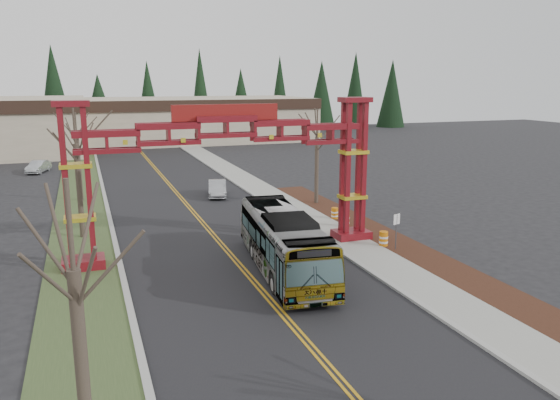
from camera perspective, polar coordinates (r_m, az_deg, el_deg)
name	(u,v)px	position (r m, az deg, el deg)	size (l,w,h in m)	color
road	(203,224)	(38.77, -8.00, -2.48)	(12.00, 110.00, 0.02)	black
lane_line_left	(202,224)	(38.75, -8.17, -2.47)	(0.12, 100.00, 0.01)	#C08916
lane_line_right	(205,223)	(38.79, -7.83, -2.44)	(0.12, 100.00, 0.01)	#C08916
curb_right	(285,216)	(40.41, 0.56, -1.65)	(0.30, 110.00, 0.15)	#A5A59F
sidewalk_right	(303,214)	(40.92, 2.46, -1.48)	(2.60, 110.00, 0.14)	gray
landscape_strip	(461,276)	(29.73, 18.40, -7.56)	(2.60, 50.00, 0.12)	black
grass_median	(83,234)	(38.03, -19.89, -3.36)	(4.00, 110.00, 0.08)	#374B25
curb_left	(112,231)	(38.04, -17.11, -3.11)	(0.30, 110.00, 0.15)	#A5A59F
gateway_arch	(227,151)	(30.92, -5.61, 5.09)	(18.20, 1.60, 8.90)	#5F0C11
retail_building_east	(193,119)	(93.56, -9.13, 8.35)	(38.00, 20.30, 7.00)	tan
conifer_treeline	(126,99)	(104.07, -15.83, 10.08)	(116.10, 5.60, 13.00)	black
transit_bus	(284,242)	(28.66, 0.40, -4.42)	(2.68, 11.44, 3.19)	#AAAEB2
silver_sedan	(217,188)	(47.66, -6.57, 1.21)	(1.48, 4.24, 1.40)	#A5A8AD
parked_car_far_a	(38,167)	(65.15, -23.94, 3.20)	(1.41, 4.04, 1.33)	#B2B6BA
bare_tree_median_near	(74,271)	(14.21, -20.77, -6.99)	(3.43, 3.43, 7.66)	#382D26
bare_tree_median_mid	(76,145)	(36.17, -20.57, 5.43)	(3.36, 3.36, 8.24)	#382D26
bare_tree_median_far	(77,136)	(47.79, -20.46, 6.26)	(2.91, 2.91, 7.37)	#382D26
bare_tree_right_far	(317,137)	(43.76, 3.90, 6.57)	(3.22, 3.22, 7.62)	#382D26
street_sign	(396,225)	(32.72, 12.08, -2.53)	(0.50, 0.19, 2.24)	#3F3F44
barrel_south	(383,239)	(33.55, 10.76, -4.07)	(0.54, 0.54, 1.00)	orange
barrel_mid	(345,220)	(37.45, 6.83, -2.13)	(0.59, 0.59, 1.09)	orange
barrel_north	(335,214)	(39.54, 5.73, -1.46)	(0.49, 0.49, 0.91)	orange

